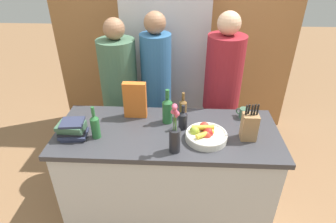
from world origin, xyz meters
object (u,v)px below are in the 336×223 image
at_px(person_at_sink, 120,93).
at_px(coffee_mug, 244,113).
at_px(cereal_box, 135,100).
at_px(bottle_wine, 167,110).
at_px(person_in_red_tee, 221,93).
at_px(flower_vase, 175,135).
at_px(person_in_blue, 156,88).
at_px(bottle_oil, 95,126).
at_px(bottle_vinegar, 183,120).
at_px(fruit_bowl, 206,135).
at_px(bottle_water, 183,108).
at_px(knife_block, 249,126).
at_px(book_stack, 72,129).
at_px(refrigerator, 167,67).

bearing_deg(person_at_sink, coffee_mug, -21.15).
bearing_deg(person_at_sink, cereal_box, -63.85).
height_order(bottle_wine, person_in_red_tee, person_in_red_tee).
relative_size(flower_vase, bottle_wine, 1.28).
bearing_deg(person_in_red_tee, person_in_blue, 153.67).
xyz_separation_m(bottle_oil, bottle_vinegar, (0.64, 0.15, -0.02)).
bearing_deg(person_in_blue, fruit_bowl, -54.83).
height_order(bottle_vinegar, bottle_water, bottle_water).
height_order(bottle_oil, bottle_water, bottle_oil).
height_order(bottle_oil, bottle_vinegar, bottle_oil).
bearing_deg(knife_block, coffee_mug, 85.98).
xyz_separation_m(bottle_vinegar, person_in_red_tee, (0.36, 0.56, -0.05)).
bearing_deg(book_stack, knife_block, 1.96).
height_order(book_stack, bottle_vinegar, bottle_vinegar).
relative_size(refrigerator, cereal_box, 6.30).
bearing_deg(person_at_sink, bottle_water, -36.65).
xyz_separation_m(book_stack, person_in_red_tee, (1.17, 0.71, -0.03)).
distance_m(coffee_mug, person_in_red_tee, 0.40).
height_order(cereal_box, person_at_sink, person_at_sink).
bearing_deg(bottle_vinegar, cereal_box, 157.52).
bearing_deg(bottle_water, fruit_bowl, -59.90).
relative_size(coffee_mug, person_in_red_tee, 0.06).
bearing_deg(book_stack, person_at_sink, 75.19).
bearing_deg(bottle_water, refrigerator, 100.08).
xyz_separation_m(person_in_blue, person_in_red_tee, (0.62, -0.09, 0.00)).
xyz_separation_m(knife_block, book_stack, (-1.28, -0.04, -0.04)).
distance_m(flower_vase, coffee_mug, 0.73).
xyz_separation_m(flower_vase, book_stack, (-0.75, 0.13, -0.07)).
bearing_deg(bottle_oil, refrigerator, 71.65).
height_order(knife_block, book_stack, knife_block).
bearing_deg(person_at_sink, flower_vase, -58.36).
distance_m(cereal_box, person_in_red_tee, 0.86).
xyz_separation_m(bottle_vinegar, bottle_water, (-0.00, 0.16, 0.01)).
bearing_deg(knife_block, bottle_oil, -177.96).
xyz_separation_m(flower_vase, bottle_wine, (-0.07, 0.37, -0.02)).
xyz_separation_m(book_stack, bottle_wine, (0.68, 0.24, 0.05)).
relative_size(coffee_mug, bottle_wine, 0.35).
relative_size(bottle_oil, bottle_vinegar, 1.26).
xyz_separation_m(cereal_box, bottle_vinegar, (0.39, -0.16, -0.07)).
relative_size(bottle_wine, person_in_red_tee, 0.17).
distance_m(cereal_box, person_in_blue, 0.52).
bearing_deg(bottle_wine, coffee_mug, 9.12).
relative_size(knife_block, bottle_water, 1.25).
xyz_separation_m(flower_vase, cereal_box, (-0.33, 0.44, 0.02)).
bearing_deg(bottle_water, bottle_vinegar, -89.57).
height_order(refrigerator, knife_block, refrigerator).
relative_size(bottle_vinegar, person_in_blue, 0.12).
height_order(cereal_box, bottle_vinegar, cereal_box).
relative_size(bottle_oil, person_at_sink, 0.16).
distance_m(fruit_bowl, bottle_oil, 0.80).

